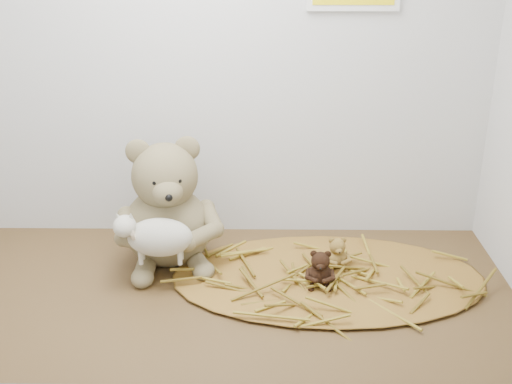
# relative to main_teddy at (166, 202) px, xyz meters

# --- Properties ---
(alcove_shell) EXTENTS (1.20, 0.60, 0.90)m
(alcove_shell) POSITION_rel_main_teddy_xyz_m (0.07, -0.06, 0.32)
(alcove_shell) COLOR #463018
(alcove_shell) RESTS_ON ground
(straw_bed) EXTENTS (0.61, 0.35, 0.01)m
(straw_bed) POSITION_rel_main_teddy_xyz_m (0.32, -0.07, -0.13)
(straw_bed) COLOR brown
(straw_bed) RESTS_ON shelf_floor
(main_teddy) EXTENTS (0.26, 0.27, 0.26)m
(main_teddy) POSITION_rel_main_teddy_xyz_m (0.00, 0.00, 0.00)
(main_teddy) COLOR olive
(main_teddy) RESTS_ON shelf_floor
(toy_lamb) EXTENTS (0.16, 0.10, 0.10)m
(toy_lamb) POSITION_rel_main_teddy_xyz_m (0.00, -0.09, -0.03)
(toy_lamb) COLOR beige
(toy_lamb) RESTS_ON main_teddy
(mini_teddy_tan) EXTENTS (0.06, 0.06, 0.06)m
(mini_teddy_tan) POSITION_rel_main_teddy_xyz_m (0.34, -0.04, -0.09)
(mini_teddy_tan) COLOR brown
(mini_teddy_tan) RESTS_ON straw_bed
(mini_teddy_brown) EXTENTS (0.06, 0.06, 0.07)m
(mini_teddy_brown) POSITION_rel_main_teddy_xyz_m (0.30, -0.11, -0.08)
(mini_teddy_brown) COLOR black
(mini_teddy_brown) RESTS_ON straw_bed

